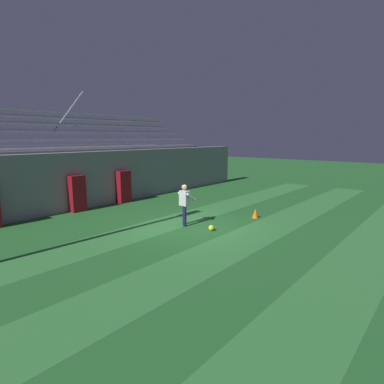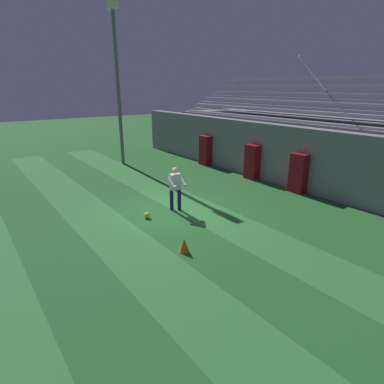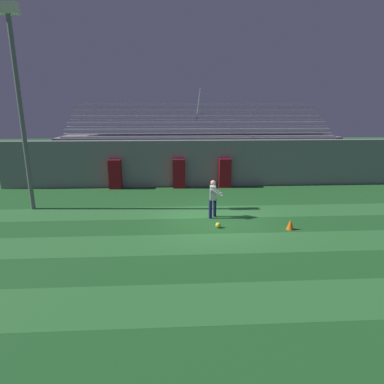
{
  "view_description": "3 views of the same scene",
  "coord_description": "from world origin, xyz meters",
  "px_view_note": "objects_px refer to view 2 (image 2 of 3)",
  "views": [
    {
      "loc": [
        -9.5,
        -7.84,
        3.54
      ],
      "look_at": [
        1.13,
        0.92,
        1.16
      ],
      "focal_mm": 30.0,
      "sensor_mm": 36.0,
      "label": 1
    },
    {
      "loc": [
        9.61,
        -5.9,
        4.51
      ],
      "look_at": [
        0.63,
        0.7,
        0.83
      ],
      "focal_mm": 30.0,
      "sensor_mm": 36.0,
      "label": 2
    },
    {
      "loc": [
        -1.65,
        -12.94,
        4.64
      ],
      "look_at": [
        -0.94,
        -0.04,
        1.28
      ],
      "focal_mm": 30.0,
      "sensor_mm": 36.0,
      "label": 3
    }
  ],
  "objects_px": {
    "padding_pillar_gate_right": "(298,173)",
    "floodlight_pole": "(117,67)",
    "padding_pillar_far_left": "(205,151)",
    "traffic_cone": "(184,245)",
    "goalkeeper": "(175,186)",
    "padding_pillar_gate_left": "(252,162)",
    "soccer_ball": "(147,215)"
  },
  "relations": [
    {
      "from": "padding_pillar_gate_left",
      "to": "soccer_ball",
      "type": "bearing_deg",
      "value": -78.0
    },
    {
      "from": "goalkeeper",
      "to": "padding_pillar_gate_left",
      "type": "bearing_deg",
      "value": 104.03
    },
    {
      "from": "padding_pillar_far_left",
      "to": "traffic_cone",
      "type": "distance_m",
      "value": 10.83
    },
    {
      "from": "floodlight_pole",
      "to": "soccer_ball",
      "type": "distance_m",
      "value": 10.51
    },
    {
      "from": "padding_pillar_gate_left",
      "to": "traffic_cone",
      "type": "relative_size",
      "value": 4.13
    },
    {
      "from": "padding_pillar_gate_right",
      "to": "goalkeeper",
      "type": "relative_size",
      "value": 1.04
    },
    {
      "from": "floodlight_pole",
      "to": "goalkeeper",
      "type": "xyz_separation_m",
      "value": [
        8.43,
        -1.71,
        -4.58
      ]
    },
    {
      "from": "goalkeeper",
      "to": "traffic_cone",
      "type": "height_order",
      "value": "goalkeeper"
    },
    {
      "from": "padding_pillar_far_left",
      "to": "padding_pillar_gate_left",
      "type": "bearing_deg",
      "value": 0.0
    },
    {
      "from": "padding_pillar_far_left",
      "to": "traffic_cone",
      "type": "height_order",
      "value": "padding_pillar_far_left"
    },
    {
      "from": "floodlight_pole",
      "to": "goalkeeper",
      "type": "height_order",
      "value": "floodlight_pole"
    },
    {
      "from": "goalkeeper",
      "to": "soccer_ball",
      "type": "xyz_separation_m",
      "value": [
        0.06,
        -1.28,
        -0.84
      ]
    },
    {
      "from": "padding_pillar_gate_right",
      "to": "floodlight_pole",
      "type": "relative_size",
      "value": 0.2
    },
    {
      "from": "padding_pillar_far_left",
      "to": "traffic_cone",
      "type": "relative_size",
      "value": 4.13
    },
    {
      "from": "padding_pillar_gate_right",
      "to": "goalkeeper",
      "type": "bearing_deg",
      "value": -103.89
    },
    {
      "from": "padding_pillar_gate_left",
      "to": "padding_pillar_far_left",
      "type": "height_order",
      "value": "same"
    },
    {
      "from": "padding_pillar_far_left",
      "to": "traffic_cone",
      "type": "bearing_deg",
      "value": -41.71
    },
    {
      "from": "padding_pillar_far_left",
      "to": "floodlight_pole",
      "type": "bearing_deg",
      "value": -130.06
    },
    {
      "from": "padding_pillar_far_left",
      "to": "floodlight_pole",
      "type": "height_order",
      "value": "floodlight_pole"
    },
    {
      "from": "padding_pillar_far_left",
      "to": "floodlight_pole",
      "type": "relative_size",
      "value": 0.2
    },
    {
      "from": "floodlight_pole",
      "to": "soccer_ball",
      "type": "xyz_separation_m",
      "value": [
        8.5,
        -2.99,
        -5.42
      ]
    },
    {
      "from": "soccer_ball",
      "to": "traffic_cone",
      "type": "bearing_deg",
      "value": -6.92
    },
    {
      "from": "padding_pillar_gate_right",
      "to": "soccer_ball",
      "type": "xyz_separation_m",
      "value": [
        -1.31,
        -6.85,
        -0.76
      ]
    },
    {
      "from": "padding_pillar_gate_left",
      "to": "goalkeeper",
      "type": "distance_m",
      "value": 5.74
    },
    {
      "from": "padding_pillar_gate_left",
      "to": "padding_pillar_gate_right",
      "type": "relative_size",
      "value": 1.0
    },
    {
      "from": "padding_pillar_gate_left",
      "to": "floodlight_pole",
      "type": "xyz_separation_m",
      "value": [
        -7.04,
        -3.86,
        4.66
      ]
    },
    {
      "from": "padding_pillar_gate_right",
      "to": "traffic_cone",
      "type": "relative_size",
      "value": 4.13
    },
    {
      "from": "padding_pillar_gate_right",
      "to": "soccer_ball",
      "type": "height_order",
      "value": "padding_pillar_gate_right"
    },
    {
      "from": "soccer_ball",
      "to": "traffic_cone",
      "type": "distance_m",
      "value": 2.84
    },
    {
      "from": "floodlight_pole",
      "to": "padding_pillar_gate_right",
      "type": "bearing_deg",
      "value": 21.48
    },
    {
      "from": "floodlight_pole",
      "to": "goalkeeper",
      "type": "bearing_deg",
      "value": -11.47
    },
    {
      "from": "padding_pillar_gate_left",
      "to": "padding_pillar_gate_right",
      "type": "height_order",
      "value": "same"
    }
  ]
}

